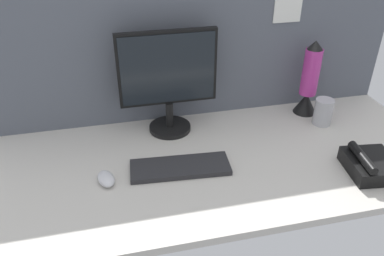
{
  "coord_description": "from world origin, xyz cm",
  "views": [
    {
      "loc": [
        -37.65,
        -118.1,
        89.08
      ],
      "look_at": [
        -5.83,
        0.0,
        14.0
      ],
      "focal_mm": 36.21,
      "sensor_mm": 36.0,
      "label": 1
    }
  ],
  "objects_px": {
    "monitor": "(168,78)",
    "keyboard": "(180,167)",
    "mug_steel": "(323,112)",
    "lava_lamp": "(309,84)",
    "mouse": "(106,179)",
    "desk_phone": "(370,165)"
  },
  "relations": [
    {
      "from": "monitor",
      "to": "mouse",
      "type": "distance_m",
      "value": 0.48
    },
    {
      "from": "mouse",
      "to": "lava_lamp",
      "type": "bearing_deg",
      "value": 3.52
    },
    {
      "from": "keyboard",
      "to": "lava_lamp",
      "type": "xyz_separation_m",
      "value": [
        0.66,
        0.3,
        0.14
      ]
    },
    {
      "from": "desk_phone",
      "to": "monitor",
      "type": "bearing_deg",
      "value": 144.87
    },
    {
      "from": "monitor",
      "to": "keyboard",
      "type": "bearing_deg",
      "value": -92.69
    },
    {
      "from": "mouse",
      "to": "desk_phone",
      "type": "relative_size",
      "value": 0.46
    },
    {
      "from": "monitor",
      "to": "mug_steel",
      "type": "xyz_separation_m",
      "value": [
        0.67,
        -0.11,
        -0.18
      ]
    },
    {
      "from": "mug_steel",
      "to": "lava_lamp",
      "type": "relative_size",
      "value": 0.34
    },
    {
      "from": "mouse",
      "to": "mug_steel",
      "type": "distance_m",
      "value": 0.98
    },
    {
      "from": "monitor",
      "to": "mouse",
      "type": "bearing_deg",
      "value": -132.47
    },
    {
      "from": "lava_lamp",
      "to": "desk_phone",
      "type": "xyz_separation_m",
      "value": [
        0.02,
        -0.47,
        -0.11
      ]
    },
    {
      "from": "mug_steel",
      "to": "lava_lamp",
      "type": "height_order",
      "value": "lava_lamp"
    },
    {
      "from": "mug_steel",
      "to": "desk_phone",
      "type": "relative_size",
      "value": 0.56
    },
    {
      "from": "keyboard",
      "to": "lava_lamp",
      "type": "distance_m",
      "value": 0.74
    },
    {
      "from": "lava_lamp",
      "to": "desk_phone",
      "type": "height_order",
      "value": "lava_lamp"
    },
    {
      "from": "mug_steel",
      "to": "mouse",
      "type": "bearing_deg",
      "value": -168.0
    },
    {
      "from": "mug_steel",
      "to": "desk_phone",
      "type": "distance_m",
      "value": 0.36
    },
    {
      "from": "monitor",
      "to": "mouse",
      "type": "xyz_separation_m",
      "value": [
        -0.29,
        -0.31,
        -0.22
      ]
    },
    {
      "from": "monitor",
      "to": "lava_lamp",
      "type": "distance_m",
      "value": 0.65
    },
    {
      "from": "monitor",
      "to": "desk_phone",
      "type": "bearing_deg",
      "value": -35.13
    },
    {
      "from": "mouse",
      "to": "desk_phone",
      "type": "height_order",
      "value": "desk_phone"
    },
    {
      "from": "keyboard",
      "to": "mouse",
      "type": "bearing_deg",
      "value": -172.45
    }
  ]
}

